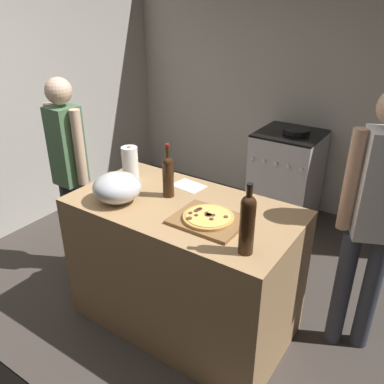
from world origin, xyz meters
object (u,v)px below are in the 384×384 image
at_px(pizza, 208,217).
at_px(wine_bottle_dark, 168,175).
at_px(paper_towel_roll, 130,164).
at_px(stove, 286,176).
at_px(person_in_red, 373,214).
at_px(mixing_bowl, 117,188).
at_px(wine_bottle_green, 247,222).
at_px(person_in_stripes, 70,169).

xyz_separation_m(pizza, wine_bottle_dark, (-0.39, 0.14, 0.12)).
relative_size(pizza, paper_towel_roll, 1.20).
distance_m(stove, person_in_red, 1.77).
height_order(pizza, stove, pizza).
distance_m(mixing_bowl, paper_towel_roll, 0.33).
height_order(pizza, person_in_red, person_in_red).
distance_m(mixing_bowl, wine_bottle_dark, 0.33).
bearing_deg(wine_bottle_green, stove, 105.30).
distance_m(paper_towel_roll, wine_bottle_green, 1.13).
relative_size(wine_bottle_green, stove, 0.40).
bearing_deg(stove, person_in_stripes, -121.40).
bearing_deg(person_in_stripes, mixing_bowl, -16.91).
xyz_separation_m(wine_bottle_dark, stove, (0.14, 1.74, -0.61)).
bearing_deg(pizza, wine_bottle_dark, 160.29).
relative_size(pizza, mixing_bowl, 0.97).
bearing_deg(mixing_bowl, person_in_red, 24.17).
bearing_deg(stove, wine_bottle_dark, -94.75).
relative_size(paper_towel_roll, person_in_stripes, 0.15).
bearing_deg(wine_bottle_dark, paper_towel_roll, 171.63).
xyz_separation_m(pizza, person_in_red, (0.77, 0.52, 0.02)).
bearing_deg(wine_bottle_green, wine_bottle_dark, 157.48).
relative_size(pizza, stove, 0.31).
bearing_deg(wine_bottle_green, person_in_stripes, 170.53).
xyz_separation_m(paper_towel_roll, person_in_stripes, (-0.56, -0.07, -0.14)).
xyz_separation_m(wine_bottle_green, stove, (-0.56, 2.03, -0.64)).
xyz_separation_m(wine_bottle_dark, wine_bottle_green, (0.70, -0.29, 0.03)).
height_order(pizza, person_in_stripes, person_in_stripes).
relative_size(paper_towel_roll, wine_bottle_green, 0.64).
height_order(paper_towel_roll, person_in_stripes, person_in_stripes).
xyz_separation_m(mixing_bowl, wine_bottle_green, (0.92, -0.06, 0.08)).
xyz_separation_m(mixing_bowl, stove, (0.37, 1.98, -0.56)).
relative_size(mixing_bowl, person_in_stripes, 0.19).
height_order(paper_towel_roll, wine_bottle_green, wine_bottle_green).
bearing_deg(paper_towel_roll, stove, 73.05).
height_order(paper_towel_roll, stove, paper_towel_roll).
bearing_deg(pizza, wine_bottle_green, -25.84).
bearing_deg(person_in_stripes, stove, 58.60).
height_order(wine_bottle_green, person_in_stripes, person_in_stripes).
distance_m(pizza, wine_bottle_green, 0.38).
bearing_deg(mixing_bowl, paper_towel_roll, 117.32).
relative_size(wine_bottle_green, person_in_stripes, 0.24).
xyz_separation_m(mixing_bowl, wine_bottle_dark, (0.22, 0.23, 0.06)).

